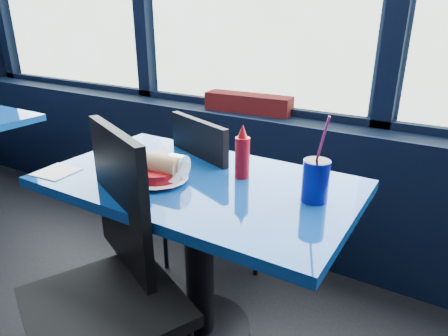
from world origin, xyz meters
TOP-DOWN VIEW (x-y plane):
  - window_sill at (0.00, 2.87)m, footprint 5.00×0.26m
  - near_table at (0.30, 2.00)m, footprint 1.20×0.70m
  - chair_near_front at (0.24, 1.59)m, footprint 0.60×0.60m
  - chair_near_back at (0.12, 2.33)m, footprint 0.53×0.54m
  - planter_box at (0.05, 2.88)m, footprint 0.52×0.17m
  - food_basket at (0.15, 1.91)m, footprint 0.35×0.35m
  - ketchup_bottle at (0.44, 2.11)m, footprint 0.06×0.06m
  - soda_cup at (0.75, 2.06)m, footprint 0.09×0.09m
  - napkin at (-0.22, 1.76)m, footprint 0.16×0.16m

SIDE VIEW (x-z plane):
  - window_sill at x=0.00m, z-range 0.00..0.80m
  - chair_near_back at x=0.12m, z-range 0.07..0.98m
  - near_table at x=0.30m, z-range 0.19..0.94m
  - chair_near_front at x=0.24m, z-range 0.07..1.08m
  - napkin at x=-0.22m, z-range 0.75..0.75m
  - food_basket at x=0.15m, z-range 0.74..0.84m
  - soda_cup at x=0.75m, z-range 0.67..0.98m
  - ketchup_bottle at x=0.44m, z-range 0.74..0.95m
  - planter_box at x=0.05m, z-range 0.80..0.90m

